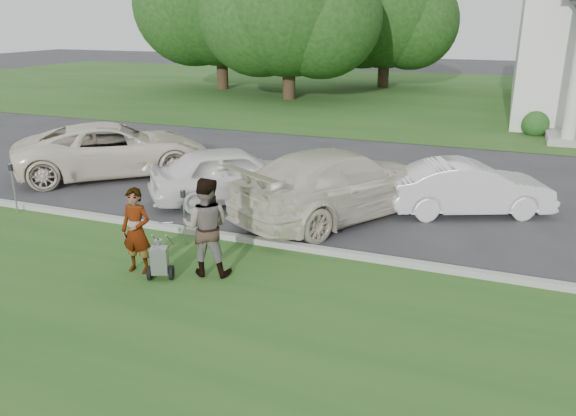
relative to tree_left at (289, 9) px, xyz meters
The scene contains 16 objects.
ground 23.95m from the tree_left, 69.98° to the right, with size 120.00×120.00×0.00m, color #333335.
grass_strip 26.73m from the tree_left, 72.22° to the right, with size 80.00×7.00×0.01m, color #24541C.
church_lawn 10.74m from the tree_left, 32.03° to the left, with size 80.00×30.00×0.01m, color #24541C.
curb 23.43m from the tree_left, 69.51° to the right, with size 80.00×0.18×0.15m, color #9E9E93.
tree_left is the anchor object (origin of this frame).
tree_far 6.73m from the tree_left, 153.44° to the left, with size 11.64×9.20×10.73m.
tree_back 8.95m from the tree_left, 63.43° to the left, with size 9.61×7.60×8.89m.
striping_cart 25.01m from the tree_left, 74.62° to the right, with size 0.72×1.01×0.88m.
person_left 24.65m from the tree_left, 75.84° to the right, with size 0.61×0.40×1.68m, color #999999.
person_right 24.60m from the tree_left, 72.63° to the right, with size 0.93×0.73×1.92m, color #999999.
parking_meter_near 23.25m from the tree_left, 74.61° to the right, with size 0.09×0.08×1.26m.
parking_meter_far 22.19m from the tree_left, 87.42° to the right, with size 0.09×0.08×1.29m.
car_a 18.30m from the tree_left, 86.85° to the right, with size 2.68×5.81×1.61m, color #EEE3CA.
car_b 20.13m from the tree_left, 73.35° to the right, with size 1.76×4.38×1.49m, color white.
car_c 21.30m from the tree_left, 65.56° to the right, with size 2.35×5.78×1.68m, color beige.
car_d 21.56m from the tree_left, 56.55° to the right, with size 1.41×4.04×1.33m, color silver.
Camera 1 is at (4.23, -9.83, 4.74)m, focal length 35.00 mm.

